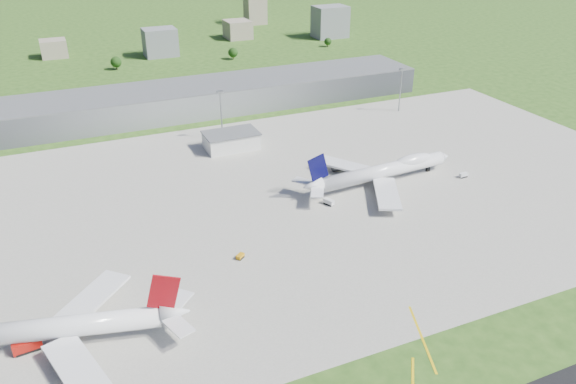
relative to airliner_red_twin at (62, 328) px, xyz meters
name	(u,v)px	position (x,y,z in m)	size (l,w,h in m)	color
ground	(187,120)	(78.14, 166.44, -5.34)	(1400.00, 1400.00, 0.00)	#2A4B17
apron	(277,199)	(88.14, 56.44, -5.30)	(360.00, 190.00, 0.08)	gray
terminal	(180,100)	(78.14, 181.44, 2.16)	(300.00, 42.00, 15.00)	gray
ops_building	(231,141)	(88.14, 116.44, -1.34)	(26.00, 16.00, 8.00)	silver
mast_center	(221,106)	(88.14, 131.44, 12.37)	(3.50, 2.00, 25.90)	gray
mast_east	(401,82)	(198.14, 131.44, 12.37)	(3.50, 2.00, 25.90)	gray
airliner_red_twin	(62,328)	(0.00, 0.00, 0.00)	(72.17, 55.31, 20.03)	silver
airliner_blue_quad	(383,171)	(136.95, 52.13, 0.25)	(77.00, 60.29, 20.10)	silver
fire_truck	(27,346)	(-9.57, 0.81, -3.64)	(7.88, 3.69, 3.39)	#9D110B
tug_yellow	(240,257)	(59.13, 20.33, -4.50)	(3.52, 3.29, 1.58)	orange
van_white_near	(329,202)	(105.51, 43.19, -4.13)	(3.75, 5.01, 2.37)	silver
van_white_far	(463,175)	(173.31, 41.88, -4.25)	(4.05, 2.09, 2.12)	silver
bldg_cw	(54,49)	(18.14, 356.44, 1.66)	(20.00, 18.00, 14.00)	gray
bldg_c	(160,42)	(98.14, 326.44, 5.66)	(26.00, 20.00, 22.00)	slate
bldg_ce	(238,29)	(178.14, 366.44, 2.66)	(22.00, 24.00, 16.00)	gray
bldg_e	(330,22)	(258.14, 336.44, 8.66)	(30.00, 22.00, 28.00)	slate
bldg_tall_e	(255,6)	(218.14, 426.44, 12.66)	(20.00, 18.00, 36.00)	gray
tree_c	(116,62)	(58.14, 296.44, 0.50)	(8.10, 8.10, 9.90)	#382314
tree_e	(233,53)	(148.14, 291.44, 0.18)	(7.65, 7.65, 9.35)	#382314
tree_far_e	(328,42)	(238.14, 301.44, -0.80)	(6.30, 6.30, 7.70)	#382314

